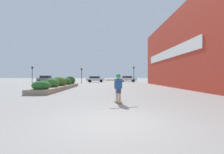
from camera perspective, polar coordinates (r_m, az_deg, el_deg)
The scene contains 12 objects.
ground_plane at distance 4.58m, azimuth 0.37°, elevation -16.96°, with size 300.00×300.00×0.00m, color gray.
building_wall_right at distance 16.44m, azimuth 29.68°, elevation 11.50°, with size 0.67×32.73×9.20m.
planter_box at distance 17.43m, azimuth -19.05°, elevation -2.63°, with size 1.77×11.11×1.41m.
skateboard at distance 7.74m, azimuth 2.39°, elevation -9.38°, with size 0.39×0.70×0.09m.
skateboarder at distance 7.64m, azimuth 2.39°, elevation -2.89°, with size 1.28×0.47×1.41m.
car_leftmost at distance 38.53m, azimuth -23.80°, elevation -0.66°, with size 3.83×2.01×1.61m.
car_center_left at distance 37.56m, azimuth -6.35°, elevation -0.77°, with size 4.54×1.86×1.46m.
car_center_right at distance 40.52m, azimuth 5.96°, elevation -0.66°, with size 4.58×2.03×1.52m.
car_rightmost at distance 40.46m, azimuth 21.86°, elevation -0.63°, with size 4.13×1.93×1.62m.
traffic_light_left at distance 32.61m, azimuth -11.52°, elevation 1.57°, with size 0.28×0.30×3.18m.
traffic_light_right at distance 33.04m, azimuth 8.31°, elevation 1.95°, with size 0.28×0.30×3.56m.
traffic_light_far_left at distance 35.65m, azimuth -28.13°, elevation 1.75°, with size 0.28×0.30×3.50m.
Camera 1 is at (-0.14, -4.37, 1.34)m, focal length 24.00 mm.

